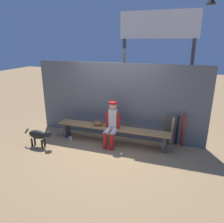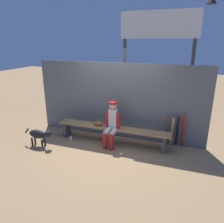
% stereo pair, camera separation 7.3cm
% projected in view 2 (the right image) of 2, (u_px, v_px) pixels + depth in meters
% --- Properties ---
extents(ground_plane, '(30.00, 30.00, 0.00)m').
position_uv_depth(ground_plane, '(112.00, 143.00, 5.97)').
color(ground_plane, '#9E7A51').
extents(chainlink_fence, '(4.91, 0.03, 2.15)m').
position_uv_depth(chainlink_fence, '(118.00, 101.00, 6.06)').
color(chainlink_fence, '#595E63').
rests_on(chainlink_fence, ground_plane).
extents(dugout_bench, '(3.14, 0.36, 0.47)m').
position_uv_depth(dugout_bench, '(112.00, 130.00, 5.85)').
color(dugout_bench, '#AD7F4C').
rests_on(dugout_bench, ground_plane).
extents(player_seated, '(0.41, 0.55, 1.20)m').
position_uv_depth(player_seated, '(112.00, 122.00, 5.65)').
color(player_seated, silver).
rests_on(player_seated, ground_plane).
extents(baseball_glove, '(0.28, 0.20, 0.12)m').
position_uv_depth(baseball_glove, '(98.00, 123.00, 5.93)').
color(baseball_glove, brown).
rests_on(baseball_glove, dugout_bench).
extents(bat_wood_dark, '(0.07, 0.23, 0.87)m').
position_uv_depth(bat_wood_dark, '(166.00, 131.00, 5.65)').
color(bat_wood_dark, brown).
rests_on(bat_wood_dark, ground_plane).
extents(bat_wood_tan, '(0.11, 0.25, 0.84)m').
position_uv_depth(bat_wood_tan, '(172.00, 132.00, 5.65)').
color(bat_wood_tan, tan).
rests_on(bat_wood_tan, ground_plane).
extents(bat_aluminum_black, '(0.09, 0.24, 0.88)m').
position_uv_depth(bat_aluminum_black, '(177.00, 131.00, 5.64)').
color(bat_aluminum_black, black).
rests_on(bat_aluminum_black, ground_plane).
extents(bat_aluminum_red, '(0.09, 0.16, 0.93)m').
position_uv_depth(bat_aluminum_red, '(183.00, 131.00, 5.59)').
color(bat_aluminum_red, '#B22323').
rests_on(bat_aluminum_red, ground_plane).
extents(baseball, '(0.07, 0.07, 0.07)m').
position_uv_depth(baseball, '(121.00, 154.00, 5.30)').
color(baseball, white).
rests_on(baseball, ground_plane).
extents(cup_on_ground, '(0.08, 0.08, 0.11)m').
position_uv_depth(cup_on_ground, '(71.00, 138.00, 6.11)').
color(cup_on_ground, silver).
rests_on(cup_on_ground, ground_plane).
extents(cup_on_bench, '(0.08, 0.08, 0.11)m').
position_uv_depth(cup_on_bench, '(109.00, 124.00, 5.87)').
color(cup_on_bench, silver).
rests_on(cup_on_bench, dugout_bench).
extents(scoreboard, '(2.39, 0.27, 3.72)m').
position_uv_depth(scoreboard, '(161.00, 44.00, 5.81)').
color(scoreboard, '#3F3F42').
rests_on(scoreboard, ground_plane).
extents(dog, '(0.84, 0.20, 0.49)m').
position_uv_depth(dog, '(39.00, 134.00, 5.69)').
color(dog, black).
rests_on(dog, ground_plane).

